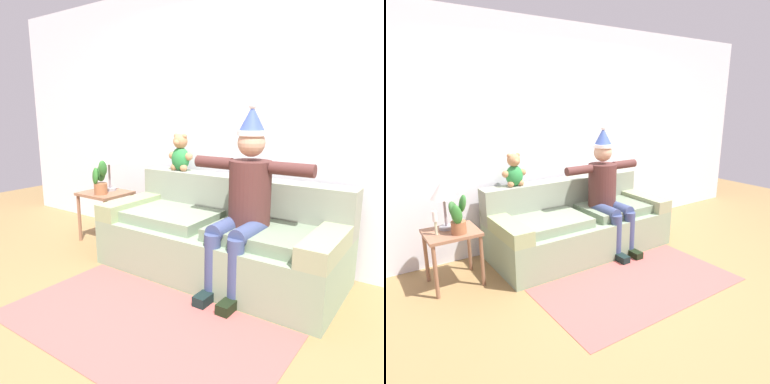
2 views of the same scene
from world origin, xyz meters
TOP-DOWN VIEW (x-y plane):
  - ground_plane at (0.00, 0.00)m, footprint 10.00×10.00m
  - back_wall at (0.00, 1.55)m, footprint 7.00×0.10m
  - couch at (0.00, 1.00)m, footprint 2.13×0.94m
  - person_seated at (0.31, 0.84)m, footprint 1.02×0.77m
  - teddy_bear at (-0.67, 1.30)m, footprint 0.29×0.17m
  - side_table at (-1.49, 0.99)m, footprint 0.50×0.46m
  - table_lamp at (-1.51, 1.08)m, footprint 0.24×0.24m
  - potted_plant at (-1.44, 0.89)m, footprint 0.19×0.21m
  - candle_tall at (-1.63, 0.97)m, footprint 0.04×0.04m
  - area_rug at (0.00, -0.07)m, footprint 1.97×1.08m

SIDE VIEW (x-z plane):
  - ground_plane at x=0.00m, z-range 0.00..0.00m
  - area_rug at x=0.00m, z-range 0.00..0.01m
  - couch at x=0.00m, z-range -0.10..0.73m
  - side_table at x=-1.49m, z-range 0.18..0.74m
  - candle_tall at x=-1.63m, z-range 0.59..0.82m
  - potted_plant at x=-1.44m, z-range 0.52..0.91m
  - person_seated at x=0.31m, z-range 0.00..1.50m
  - table_lamp at x=-1.51m, z-range 0.69..1.18m
  - teddy_bear at x=-0.67m, z-range 0.81..1.19m
  - back_wall at x=0.00m, z-range 0.00..2.70m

